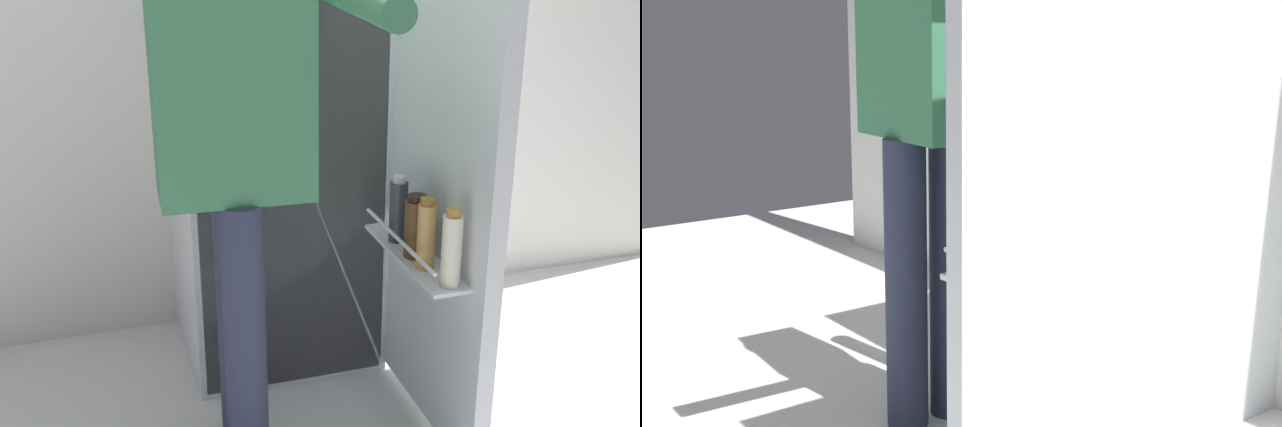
# 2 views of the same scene
# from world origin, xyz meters

# --- Properties ---
(refrigerator) EXTENTS (0.72, 1.24, 1.72)m
(refrigerator) POSITION_xyz_m (0.03, 0.49, 0.86)
(refrigerator) COLOR silver
(refrigerator) RESTS_ON ground_plane
(person) EXTENTS (0.53, 0.75, 1.68)m
(person) POSITION_xyz_m (-0.24, -0.05, 1.01)
(person) COLOR #2D334C
(person) RESTS_ON ground_plane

